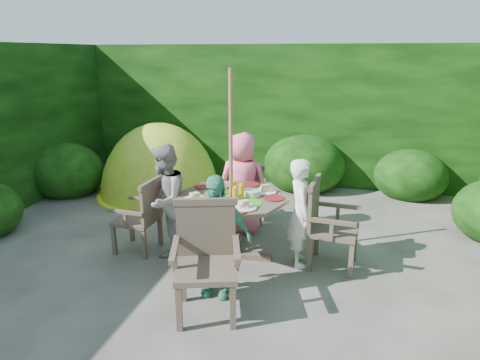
% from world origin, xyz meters
% --- Properties ---
extents(ground, '(60.00, 60.00, 0.00)m').
position_xyz_m(ground, '(0.00, 0.00, 0.00)').
color(ground, '#403E39').
rests_on(ground, ground).
extents(hedge_enclosure, '(9.00, 9.00, 2.50)m').
position_xyz_m(hedge_enclosure, '(0.00, 1.33, 1.25)').
color(hedge_enclosure, black).
rests_on(hedge_enclosure, ground).
extents(patio_table, '(1.43, 1.43, 0.92)m').
position_xyz_m(patio_table, '(0.10, 0.37, 0.65)').
color(patio_table, '#3F3229').
rests_on(patio_table, ground).
extents(parasol_pole, '(0.05, 0.05, 2.20)m').
position_xyz_m(parasol_pole, '(0.10, 0.37, 1.10)').
color(parasol_pole, brown).
rests_on(parasol_pole, ground).
extents(garden_chair_right, '(0.56, 0.62, 0.96)m').
position_xyz_m(garden_chair_right, '(1.19, 0.47, 0.52)').
color(garden_chair_right, '#3F3229').
rests_on(garden_chair_right, ground).
extents(garden_chair_left, '(0.49, 0.54, 0.88)m').
position_xyz_m(garden_chair_left, '(-1.00, 0.27, 0.47)').
color(garden_chair_left, '#3F3229').
rests_on(garden_chair_left, ground).
extents(garden_chair_back, '(0.58, 0.53, 0.85)m').
position_xyz_m(garden_chair_back, '(0.01, 1.47, 0.45)').
color(garden_chair_back, '#3F3229').
rests_on(garden_chair_back, ground).
extents(garden_chair_front, '(0.74, 0.70, 1.01)m').
position_xyz_m(garden_chair_front, '(0.17, -0.72, 0.54)').
color(garden_chair_front, '#3F3229').
rests_on(garden_chair_front, ground).
extents(child_right, '(0.40, 0.52, 1.25)m').
position_xyz_m(child_right, '(0.89, 0.43, 0.62)').
color(child_right, white).
rests_on(child_right, ground).
extents(child_left, '(0.56, 0.69, 1.34)m').
position_xyz_m(child_left, '(-0.70, 0.30, 0.67)').
color(child_left, gray).
rests_on(child_left, ground).
extents(child_back, '(0.68, 0.45, 1.37)m').
position_xyz_m(child_back, '(0.03, 1.16, 0.68)').
color(child_back, pink).
rests_on(child_back, ground).
extents(child_front, '(0.74, 0.31, 1.25)m').
position_xyz_m(child_front, '(0.16, -0.43, 0.63)').
color(child_front, teal).
rests_on(child_front, ground).
extents(dome_tent, '(2.14, 2.14, 2.45)m').
position_xyz_m(dome_tent, '(-1.76, 2.39, 0.00)').
color(dome_tent, '#7FB322').
rests_on(dome_tent, ground).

